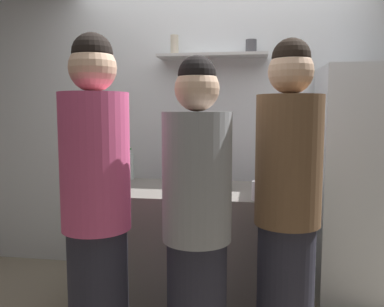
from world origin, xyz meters
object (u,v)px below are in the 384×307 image
object	(u,v)px
person_pink_top	(97,218)
person_brown_jacket	(287,214)
wine_bottle_pale_glass	(226,174)
refrigerator	(356,185)
person_grey_hoodie	(197,231)
wine_bottle_amber_glass	(286,179)
wine_bottle_green_glass	(293,182)
water_bottle_plastic	(128,165)
baking_pan	(204,190)
utensil_holder	(260,190)

from	to	relation	value
person_pink_top	person_brown_jacket	world-z (taller)	person_pink_top
wine_bottle_pale_glass	refrigerator	bearing A→B (deg)	18.55
wine_bottle_pale_glass	person_grey_hoodie	size ratio (longest dim) A/B	0.16
wine_bottle_amber_glass	wine_bottle_green_glass	bearing A→B (deg)	-76.98
water_bottle_plastic	person_brown_jacket	distance (m)	1.52
baking_pan	utensil_holder	xyz separation A→B (m)	(0.36, -0.12, 0.04)
utensil_holder	water_bottle_plastic	xyz separation A→B (m)	(-1.04, 0.59, 0.05)
wine_bottle_green_glass	wine_bottle_amber_glass	size ratio (longest dim) A/B	1.04
refrigerator	baking_pan	xyz separation A→B (m)	(-1.08, -0.54, 0.03)
refrigerator	wine_bottle_pale_glass	xyz separation A→B (m)	(-0.96, -0.32, 0.11)
baking_pan	person_pink_top	bearing A→B (deg)	-121.30
wine_bottle_green_glass	wine_bottle_amber_glass	bearing A→B (deg)	103.02
person_brown_jacket	person_grey_hoodie	xyz separation A→B (m)	(-0.45, -0.19, -0.06)
person_pink_top	person_brown_jacket	bearing A→B (deg)	-74.31
wine_bottle_amber_glass	person_pink_top	bearing A→B (deg)	-142.72
refrigerator	water_bottle_plastic	bearing A→B (deg)	-177.96
wine_bottle_green_glass	person_pink_top	size ratio (longest dim) A/B	0.17
utensil_holder	person_grey_hoodie	world-z (taller)	person_grey_hoodie
refrigerator	person_brown_jacket	world-z (taller)	person_brown_jacket
wine_bottle_amber_glass	refrigerator	bearing A→B (deg)	43.55
water_bottle_plastic	person_pink_top	size ratio (longest dim) A/B	0.14
refrigerator	baking_pan	bearing A→B (deg)	-153.71
baking_pan	wine_bottle_pale_glass	size ratio (longest dim) A/B	1.23
refrigerator	wine_bottle_amber_glass	world-z (taller)	refrigerator
person_brown_jacket	water_bottle_plastic	bearing A→B (deg)	-44.76
person_pink_top	person_brown_jacket	size ratio (longest dim) A/B	1.00
refrigerator	water_bottle_plastic	xyz separation A→B (m)	(-1.76, -0.06, 0.12)
utensil_holder	water_bottle_plastic	world-z (taller)	water_bottle_plastic
wine_bottle_pale_glass	person_grey_hoodie	xyz separation A→B (m)	(-0.08, -0.89, -0.15)
utensil_holder	wine_bottle_amber_glass	bearing A→B (deg)	37.46
utensil_holder	wine_bottle_amber_glass	distance (m)	0.21
wine_bottle_amber_glass	person_brown_jacket	size ratio (longest dim) A/B	0.17
refrigerator	utensil_holder	size ratio (longest dim) A/B	8.28
water_bottle_plastic	refrigerator	bearing A→B (deg)	2.04
refrigerator	water_bottle_plastic	size ratio (longest dim) A/B	6.93
person_grey_hoodie	wine_bottle_green_glass	bearing A→B (deg)	-33.71
wine_bottle_amber_glass	water_bottle_plastic	world-z (taller)	wine_bottle_amber_glass
wine_bottle_green_glass	person_brown_jacket	distance (m)	0.39
wine_bottle_amber_glass	water_bottle_plastic	size ratio (longest dim) A/B	1.19
baking_pan	wine_bottle_pale_glass	world-z (taller)	wine_bottle_pale_glass
utensil_holder	person_pink_top	world-z (taller)	person_pink_top
wine_bottle_green_glass	wine_bottle_pale_glass	xyz separation A→B (m)	(-0.43, 0.33, -0.01)
wine_bottle_green_glass	wine_bottle_amber_glass	world-z (taller)	wine_bottle_green_glass
wine_bottle_green_glass	utensil_holder	bearing A→B (deg)	-179.99
water_bottle_plastic	person_grey_hoodie	size ratio (longest dim) A/B	0.15
water_bottle_plastic	person_brown_jacket	size ratio (longest dim) A/B	0.14
wine_bottle_pale_glass	wine_bottle_amber_glass	size ratio (longest dim) A/B	0.92
water_bottle_plastic	person_pink_top	bearing A→B (deg)	-79.17
water_bottle_plastic	person_grey_hoodie	distance (m)	1.37
wine_bottle_pale_glass	wine_bottle_green_glass	bearing A→B (deg)	-37.64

